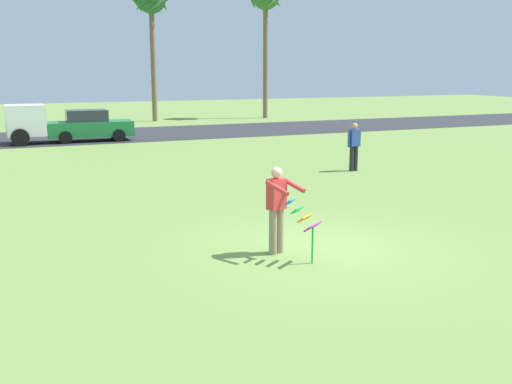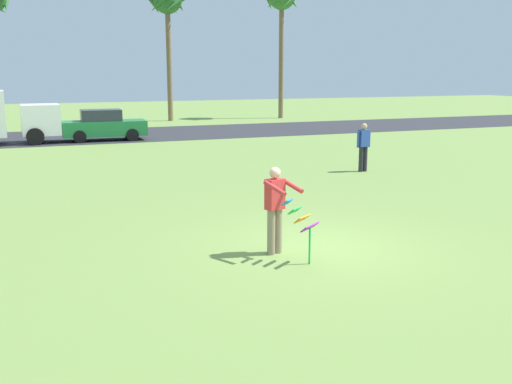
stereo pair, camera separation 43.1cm
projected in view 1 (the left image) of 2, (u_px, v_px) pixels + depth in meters
The scene contains 8 objects.
ground_plane at pixel (316, 247), 12.03m from camera, with size 120.00×120.00×0.00m, color olive.
road_strip at pixel (112, 135), 33.01m from camera, with size 120.00×8.00×0.01m, color #2D2D33.
person_kite_flyer at pixel (277, 207), 11.45m from camera, with size 0.68×0.75×1.73m.
kite_held at pixel (305, 221), 10.96m from camera, with size 0.66×0.73×1.19m.
parked_car_green at pixel (90, 126), 30.11m from camera, with size 4.26×1.95×1.60m.
palm_tree_centre_far at pixel (151, 5), 40.82m from camera, with size 2.58×2.71×9.54m.
palm_tree_far_left at pixel (266, 2), 43.52m from camera, with size 2.58×2.71×10.07m.
person_walker_near at pixel (354, 145), 21.09m from camera, with size 0.57×0.25×1.73m.
Camera 1 is at (-5.75, -10.10, 3.54)m, focal length 41.26 mm.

